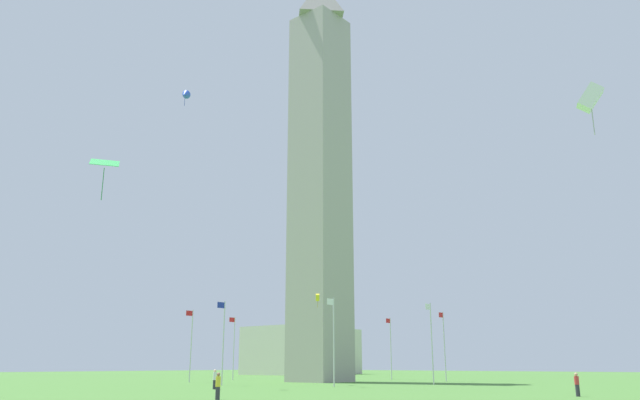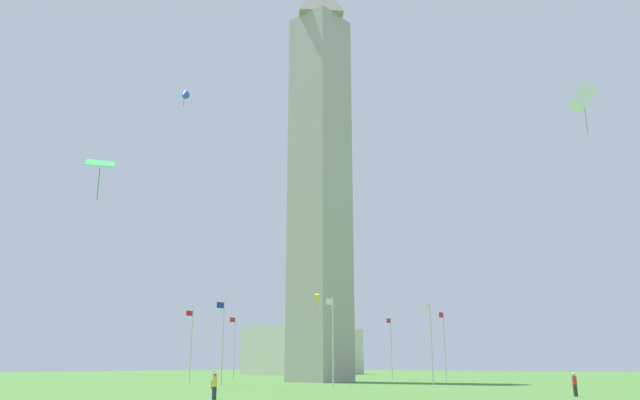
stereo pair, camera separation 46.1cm
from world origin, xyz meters
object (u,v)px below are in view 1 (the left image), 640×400
(kite_yellow_box, at_px, (318,297))
(flagpole_w, at_px, (234,345))
(flagpole_e, at_px, (431,340))
(kite_green_diamond, at_px, (105,164))
(flagpole_s, at_px, (391,346))
(obelisk_monument, at_px, (320,163))
(kite_white_box, at_px, (590,98))
(distant_building, at_px, (303,351))
(person_red_shirt, at_px, (577,385))
(person_white_shirt, at_px, (215,379))
(flagpole_nw, at_px, (191,342))
(kite_blue_delta, at_px, (185,95))
(person_yellow_shirt, at_px, (218,386))
(flagpole_sw, at_px, (311,346))
(flagpole_n, at_px, (223,339))
(flagpole_ne, at_px, (333,337))

(kite_yellow_box, bearing_deg, flagpole_w, -109.95)
(flagpole_e, distance_m, kite_green_diamond, 45.15)
(flagpole_s, bearing_deg, obelisk_monument, -0.00)
(flagpole_s, bearing_deg, kite_white_box, 40.95)
(kite_green_diamond, height_order, distant_building, kite_green_diamond)
(flagpole_e, height_order, flagpole_w, same)
(obelisk_monument, distance_m, flagpole_s, 29.23)
(person_red_shirt, bearing_deg, person_white_shirt, 28.43)
(flagpole_nw, xyz_separation_m, kite_yellow_box, (-3.19, 18.26, 4.66))
(flagpole_e, distance_m, flagpole_w, 32.67)
(kite_yellow_box, bearing_deg, person_red_shirt, 76.76)
(kite_green_diamond, bearing_deg, kite_blue_delta, -135.06)
(person_yellow_shirt, height_order, distant_building, distant_building)
(flagpole_nw, height_order, person_red_shirt, flagpole_nw)
(flagpole_sw, xyz_separation_m, kite_green_diamond, (55.66, 32.58, 8.42))
(person_white_shirt, xyz_separation_m, kite_blue_delta, (0.58, -6.26, 29.68))
(flagpole_n, xyz_separation_m, flagpole_w, (-16.33, -16.33, 0.00))
(flagpole_nw, relative_size, person_red_shirt, 5.50)
(flagpole_w, xyz_separation_m, distant_building, (-42.17, -24.00, 0.10))
(flagpole_nw, bearing_deg, distant_building, -151.81)
(kite_green_diamond, bearing_deg, flagpole_w, -139.73)
(flagpole_s, bearing_deg, flagpole_w, -45.00)
(flagpole_w, bearing_deg, flagpole_e, 90.00)
(flagpole_s, bearing_deg, person_red_shirt, 49.14)
(flagpole_ne, distance_m, flagpole_nw, 23.10)
(person_white_shirt, bearing_deg, person_red_shirt, -84.75)
(flagpole_e, bearing_deg, person_red_shirt, 52.89)
(flagpole_n, bearing_deg, flagpole_nw, -112.50)
(obelisk_monument, height_order, kite_green_diamond, obelisk_monument)
(obelisk_monument, height_order, flagpole_n, obelisk_monument)
(person_yellow_shirt, bearing_deg, flagpole_s, 14.86)
(flagpole_sw, relative_size, kite_white_box, 3.83)
(flagpole_e, height_order, flagpole_nw, same)
(flagpole_s, distance_m, person_red_shirt, 48.72)
(flagpole_s, xyz_separation_m, flagpole_sw, (4.78, -11.55, 0.00))
(obelisk_monument, bearing_deg, kite_white_box, 51.64)
(person_white_shirt, height_order, kite_green_diamond, kite_green_diamond)
(flagpole_sw, distance_m, person_red_shirt, 55.44)
(flagpole_sw, height_order, person_yellow_shirt, flagpole_sw)
(person_white_shirt, height_order, kite_white_box, kite_white_box)
(person_white_shirt, relative_size, kite_blue_delta, 0.90)
(flagpole_nw, relative_size, kite_white_box, 3.83)
(kite_green_diamond, bearing_deg, flagpole_e, -173.92)
(person_red_shirt, distance_m, kite_green_diamond, 34.99)
(person_white_shirt, height_order, kite_yellow_box, kite_yellow_box)
(flagpole_n, height_order, kite_blue_delta, kite_blue_delta)
(obelisk_monument, height_order, person_white_shirt, obelisk_monument)
(person_yellow_shirt, distance_m, kite_white_box, 27.57)
(person_red_shirt, distance_m, kite_blue_delta, 47.18)
(distant_building, bearing_deg, flagpole_e, 53.35)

